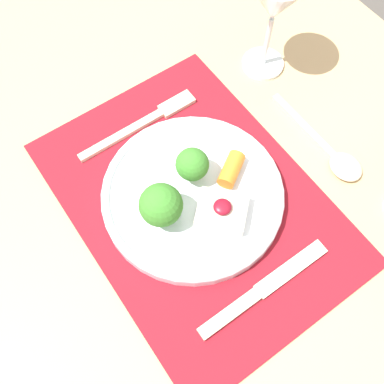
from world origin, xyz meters
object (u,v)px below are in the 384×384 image
Objects in this scene: fork at (146,121)px; dinner_plate at (191,194)px; wine_glass_far at (275,2)px; knife at (256,295)px; spoon at (335,157)px.

dinner_plate is at bearing -5.54° from fork.
wine_glass_far is at bearing 88.98° from fork.
fork is 0.30m from knife.
spoon is at bearing -7.64° from wine_glass_far.
knife is at bearing -40.48° from wine_glass_far.
knife is at bearing -3.65° from dinner_plate.
spoon is (0.21, 0.19, -0.00)m from fork.
spoon is (0.06, 0.21, -0.01)m from dinner_plate.
dinner_plate is at bearing 176.04° from knife.
wine_glass_far reaches higher than fork.
fork is 1.18× the size of wine_glass_far.
wine_glass_far is at bearing 119.40° from dinner_plate.
fork is 1.09× the size of spoon.
knife reaches higher than fork.
fork is (-0.14, 0.02, -0.01)m from dinner_plate.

